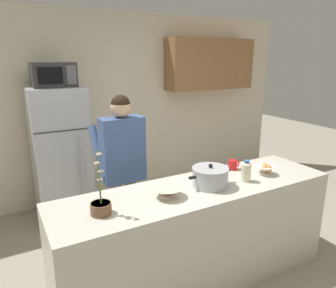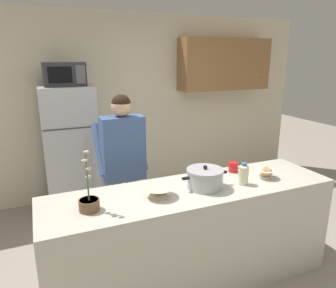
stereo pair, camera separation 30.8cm
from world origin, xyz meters
name	(u,v)px [view 2 (the right image)]	position (x,y,z in m)	size (l,w,h in m)	color
ground_plane	(191,280)	(0.00, 0.00, 0.00)	(14.00, 14.00, 0.00)	#9E9384
back_wall_unit	(140,99)	(0.27, 2.26, 1.40)	(6.00, 0.48, 2.60)	beige
kitchen_island	(192,236)	(0.00, 0.00, 0.46)	(2.53, 0.68, 0.92)	beige
refrigerator	(71,151)	(-0.80, 1.85, 0.83)	(0.64, 0.68, 1.66)	#B7BABF
microwave	(64,74)	(-0.80, 1.83, 1.80)	(0.48, 0.37, 0.28)	#2D2D30
person_near_pot	(123,157)	(-0.41, 0.74, 1.04)	(0.50, 0.41, 1.66)	#726656
cooking_pot	(205,178)	(0.10, -0.02, 1.00)	(0.43, 0.31, 0.20)	#ADAFB5
coffee_mug	(233,167)	(0.54, 0.20, 0.97)	(0.13, 0.09, 0.10)	red
bread_bowl	(266,173)	(0.72, -0.05, 0.97)	(0.18, 0.18, 0.10)	white
empty_bowl	(158,191)	(-0.33, -0.04, 0.97)	(0.25, 0.25, 0.08)	beige
bottle_near_edge	(244,174)	(0.44, -0.09, 1.02)	(0.09, 0.09, 0.20)	beige
potted_orchid	(89,202)	(-0.88, -0.05, 0.99)	(0.15, 0.15, 0.47)	brown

